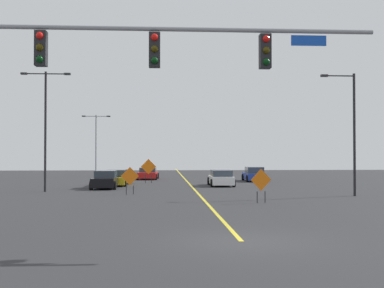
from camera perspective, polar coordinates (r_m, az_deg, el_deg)
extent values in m
plane|color=#2D2D30|center=(15.25, 5.78, -11.19)|extent=(132.89, 132.89, 0.00)
cube|color=yellow|center=(51.86, -0.80, -4.12)|extent=(0.16, 73.83, 0.01)
cylinder|color=gray|center=(15.30, -4.36, 13.18)|extent=(13.53, 0.14, 0.14)
cube|color=black|center=(15.58, -17.12, 10.54)|extent=(0.34, 0.32, 1.05)
sphere|color=red|center=(15.50, -17.27, 11.93)|extent=(0.22, 0.22, 0.22)
sphere|color=#3C3106|center=(15.42, -17.28, 10.66)|extent=(0.22, 0.22, 0.22)
sphere|color=black|center=(15.35, -17.28, 9.38)|extent=(0.22, 0.22, 0.22)
cube|color=black|center=(15.16, -4.37, 10.82)|extent=(0.34, 0.32, 1.05)
sphere|color=red|center=(15.07, -4.38, 12.26)|extent=(0.22, 0.22, 0.22)
sphere|color=#3C3106|center=(14.99, -4.38, 10.95)|extent=(0.22, 0.22, 0.22)
sphere|color=black|center=(14.92, -4.38, 9.64)|extent=(0.22, 0.22, 0.22)
cube|color=black|center=(15.48, 8.48, 10.58)|extent=(0.34, 0.32, 1.05)
sphere|color=red|center=(15.39, 8.61, 11.98)|extent=(0.22, 0.22, 0.22)
sphere|color=#3C3106|center=(15.31, 8.61, 10.70)|extent=(0.22, 0.22, 0.22)
sphere|color=black|center=(15.25, 8.62, 9.42)|extent=(0.22, 0.22, 0.22)
cube|color=#1447B7|center=(15.89, 13.39, 11.60)|extent=(1.10, 0.03, 0.32)
cylinder|color=gray|center=(59.72, -11.08, -0.19)|extent=(0.16, 0.16, 7.34)
cylinder|color=gray|center=(59.98, -11.76, 3.18)|extent=(1.46, 0.08, 0.08)
cube|color=#262628|center=(60.09, -12.46, 3.17)|extent=(0.44, 0.24, 0.14)
cylinder|color=gray|center=(59.79, -10.37, 3.19)|extent=(1.46, 0.08, 0.08)
cube|color=#262628|center=(59.70, -9.68, 3.19)|extent=(0.44, 0.24, 0.14)
cylinder|color=black|center=(32.85, 18.33, 1.04)|extent=(0.16, 0.16, 7.79)
cylinder|color=black|center=(32.87, 16.71, 7.59)|extent=(1.93, 0.08, 0.08)
cube|color=#262628|center=(32.55, 15.10, 7.67)|extent=(0.44, 0.24, 0.14)
cylinder|color=black|center=(36.23, -16.66, 1.39)|extent=(0.16, 0.16, 8.51)
cylinder|color=black|center=(36.82, -17.78, 7.78)|extent=(1.52, 0.08, 0.08)
cube|color=#262628|center=(37.01, -18.92, 7.74)|extent=(0.44, 0.24, 0.14)
cylinder|color=black|center=(36.48, -15.45, 7.85)|extent=(1.52, 0.08, 0.08)
cube|color=#262628|center=(36.33, -14.27, 7.88)|extent=(0.44, 0.24, 0.14)
cube|color=orange|center=(27.06, 8.02, -4.15)|extent=(1.18, 0.31, 1.20)
cylinder|color=black|center=(27.03, 7.58, -6.14)|extent=(0.05, 0.05, 0.63)
cylinder|color=black|center=(27.22, 8.48, -6.10)|extent=(0.05, 0.05, 0.63)
cube|color=orange|center=(32.64, -7.22, -3.72)|extent=(1.18, 0.30, 1.20)
cylinder|color=black|center=(32.66, -7.63, -5.32)|extent=(0.05, 0.05, 0.58)
cylinder|color=black|center=(32.73, -6.82, -5.31)|extent=(0.05, 0.05, 0.58)
cube|color=orange|center=(45.17, -5.08, -2.64)|extent=(1.40, 0.22, 1.40)
cylinder|color=black|center=(45.19, -5.42, -4.05)|extent=(0.05, 0.05, 0.79)
cylinder|color=black|center=(45.24, -4.74, -4.05)|extent=(0.05, 0.05, 0.79)
cube|color=red|center=(52.14, -5.14, -3.60)|extent=(2.11, 4.16, 0.60)
cube|color=#333D47|center=(52.33, -5.12, -3.00)|extent=(1.80, 1.96, 0.47)
cylinder|color=black|center=(50.83, -6.33, -3.81)|extent=(0.26, 0.65, 0.64)
cylinder|color=black|center=(50.66, -4.22, -3.83)|extent=(0.26, 0.65, 0.64)
cylinder|color=black|center=(53.65, -6.01, -3.68)|extent=(0.26, 0.65, 0.64)
cylinder|color=black|center=(53.49, -4.00, -3.69)|extent=(0.26, 0.65, 0.64)
cube|color=white|center=(41.34, 3.37, -4.19)|extent=(1.82, 4.35, 0.65)
cube|color=#333D47|center=(41.10, 3.41, -3.39)|extent=(1.63, 2.59, 0.52)
cylinder|color=black|center=(42.96, 4.34, -4.30)|extent=(0.23, 0.64, 0.64)
cylinder|color=black|center=(42.77, 1.96, -4.32)|extent=(0.23, 0.64, 0.64)
cylinder|color=black|center=(39.96, 4.89, -4.53)|extent=(0.23, 0.64, 0.64)
cylinder|color=black|center=(39.75, 2.33, -4.55)|extent=(0.23, 0.64, 0.64)
cube|color=gold|center=(42.24, -8.82, -4.16)|extent=(1.87, 4.49, 0.58)
cube|color=#333D47|center=(42.44, -8.79, -3.36)|extent=(1.67, 2.67, 0.59)
cylinder|color=black|center=(40.80, -10.33, -4.45)|extent=(0.23, 0.64, 0.64)
cylinder|color=black|center=(40.61, -7.77, -4.47)|extent=(0.23, 0.64, 0.64)
cylinder|color=black|center=(43.90, -9.79, -4.22)|extent=(0.23, 0.64, 0.64)
cylinder|color=black|center=(43.72, -7.42, -4.24)|extent=(0.23, 0.64, 0.64)
cube|color=black|center=(38.85, -10.01, -4.34)|extent=(1.77, 4.50, 0.69)
cube|color=#333D47|center=(39.05, -9.97, -3.43)|extent=(1.58, 2.11, 0.53)
cylinder|color=black|center=(37.43, -11.63, -4.74)|extent=(0.22, 0.64, 0.64)
cylinder|color=black|center=(37.21, -8.98, -4.77)|extent=(0.22, 0.64, 0.64)
cylinder|color=black|center=(40.53, -10.97, -4.47)|extent=(0.22, 0.64, 0.64)
cylinder|color=black|center=(40.33, -8.52, -4.49)|extent=(0.22, 0.64, 0.64)
cube|color=#1E389E|center=(48.76, 7.20, -3.74)|extent=(1.87, 4.49, 0.63)
cube|color=#333D47|center=(48.51, 7.24, -3.02)|extent=(1.63, 2.33, 0.61)
cylinder|color=black|center=(50.44, 7.90, -3.83)|extent=(0.24, 0.65, 0.64)
cylinder|color=black|center=(50.18, 5.94, -3.85)|extent=(0.24, 0.65, 0.64)
cylinder|color=black|center=(47.38, 8.54, -4.00)|extent=(0.24, 0.65, 0.64)
cylinder|color=black|center=(47.10, 6.45, -4.02)|extent=(0.24, 0.65, 0.64)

